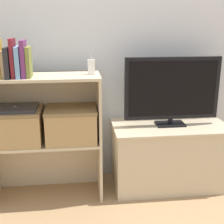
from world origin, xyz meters
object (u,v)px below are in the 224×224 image
book_olive (29,62)px  tv_stand (168,155)px  laptop (15,108)px  book_maroon (13,58)px  book_skyblue (19,62)px  book_plum (24,59)px  storage_basket_right (71,123)px  tv (172,90)px  book_charcoal (8,63)px  book_tan (4,64)px  baby_monitor (91,67)px  storage_basket_left (17,125)px

book_olive → tv_stand: bearing=6.6°
book_olive → laptop: 0.36m
book_maroon → book_skyblue: (0.03, 0.00, -0.03)m
book_plum → storage_basket_right: (0.29, 0.05, -0.47)m
tv → book_charcoal: bearing=-174.3°
book_plum → tv: bearing=6.3°
tv_stand → book_tan: size_ratio=5.04×
book_maroon → storage_basket_right: size_ratio=0.70×
storage_basket_right → baby_monitor: bearing=5.5°
book_tan → storage_basket_left: bearing=52.6°
tv_stand → book_maroon: (-1.13, -0.12, 0.81)m
book_skyblue → baby_monitor: size_ratio=1.54×
book_olive → laptop: (-0.13, 0.05, -0.33)m
book_skyblue → book_plum: book_plum is taller
book_olive → storage_basket_right: 0.53m
book_maroon → book_olive: bearing=0.0°
book_charcoal → book_olive: size_ratio=0.99×
tv → book_plum: size_ratio=2.98×
book_skyblue → tv: bearing=6.1°
book_olive → baby_monitor: bearing=8.4°
book_plum → storage_basket_right: 0.56m
book_charcoal → laptop: (0.01, 0.05, -0.33)m
tv_stand → book_olive: (-1.03, -0.12, 0.78)m
book_charcoal → book_tan: bearing=180.0°
tv_stand → baby_monitor: size_ratio=6.74×
book_maroon → book_tan: bearing=180.0°
tv_stand → book_charcoal: 1.41m
tv → tv_stand: bearing=90.0°
book_charcoal → storage_basket_left: bearing=82.1°
tv → baby_monitor: size_ratio=5.47×
tv → storage_basket_left: size_ratio=1.99×
baby_monitor → laptop: size_ratio=0.44×
tv_stand → storage_basket_left: size_ratio=2.45×
book_tan → baby_monitor: size_ratio=1.34×
book_tan → storage_basket_left: book_tan is taller
book_olive → book_skyblue: bearing=180.0°
storage_basket_left → laptop: 0.12m
book_plum → storage_basket_right: bearing=9.1°
book_tan → storage_basket_left: size_ratio=0.49×
tv_stand → storage_basket_left: (-1.16, -0.07, 0.33)m
book_skyblue → tv_stand: bearing=6.2°
storage_basket_right → laptop: size_ratio=1.20×
book_charcoal → baby_monitor: book_charcoal is taller
book_charcoal → baby_monitor: (0.55, 0.06, -0.05)m
book_tan → book_olive: bearing=0.0°
storage_basket_right → laptop: laptop is taller
book_charcoal → book_skyblue: size_ratio=0.98×
tv_stand → book_plum: bearing=-173.6°
book_maroon → book_charcoal: bearing=180.0°
book_plum → laptop: bearing=154.1°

